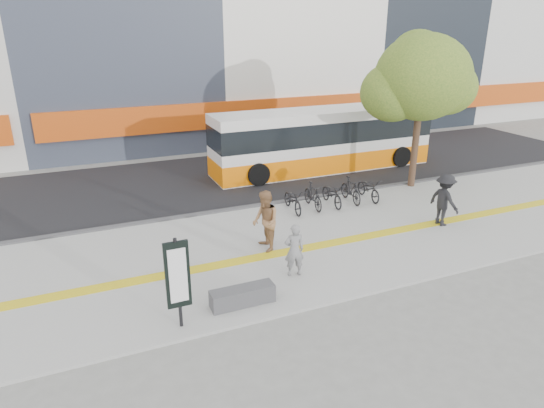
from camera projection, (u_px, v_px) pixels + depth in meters
name	position (u px, v px, depth m)	size (l,w,h in m)	color
ground	(313.00, 266.00, 13.80)	(120.00, 120.00, 0.00)	slate
sidewalk	(291.00, 244.00, 15.08)	(40.00, 7.00, 0.08)	gray
tactile_strip	(298.00, 249.00, 14.64)	(40.00, 0.45, 0.01)	gold
street	(220.00, 179.00, 21.54)	(40.00, 8.00, 0.06)	black
curb	(252.00, 207.00, 18.08)	(40.00, 0.25, 0.14)	#3C3C3F
bench	(243.00, 296.00, 11.71)	(1.60, 0.45, 0.45)	#3C3C3F
signboard	(178.00, 276.00, 10.48)	(0.55, 0.10, 2.20)	black
street_tree	(420.00, 79.00, 19.01)	(4.40, 3.80, 6.31)	#3A281A
bus	(323.00, 141.00, 22.45)	(10.67, 2.53, 2.84)	silver
bicycle_row	(332.00, 194.00, 18.13)	(4.01, 1.70, 0.97)	black
seated_woman	(294.00, 250.00, 12.90)	(0.55, 0.36, 1.51)	black
pedestrian_tan	(265.00, 221.00, 14.32)	(0.91, 0.71, 1.87)	#8E6440
pedestrian_dark	(444.00, 200.00, 16.17)	(1.17, 0.67, 1.81)	black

